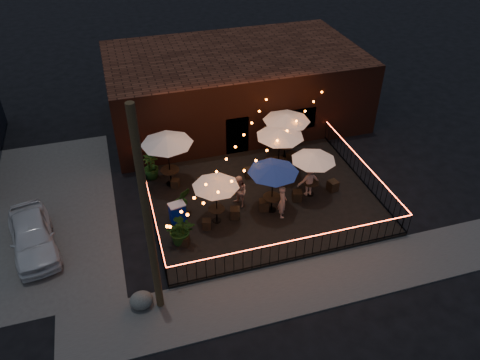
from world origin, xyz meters
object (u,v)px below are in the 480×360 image
(cafe_table_0, at_px, (216,184))
(cafe_table_4, at_px, (314,158))
(utility_pole, at_px, (148,220))
(cafe_table_2, at_px, (273,169))
(cooler, at_px, (177,212))
(cafe_table_1, at_px, (167,140))
(cafe_table_3, at_px, (280,134))
(cafe_table_5, at_px, (287,118))
(boulder, at_px, (141,300))

(cafe_table_0, height_order, cafe_table_4, cafe_table_4)
(utility_pole, height_order, cafe_table_2, utility_pole)
(utility_pole, bearing_deg, cooler, 71.14)
(cooler, bearing_deg, cafe_table_4, -9.35)
(cafe_table_4, xyz_separation_m, cooler, (-6.18, -0.07, -1.57))
(utility_pole, bearing_deg, cafe_table_1, 76.92)
(cafe_table_2, height_order, cafe_table_4, cafe_table_2)
(cafe_table_4, bearing_deg, utility_pole, -150.81)
(cafe_table_3, height_order, cooler, cafe_table_3)
(cafe_table_2, bearing_deg, utility_pole, -146.23)
(cafe_table_0, relative_size, cafe_table_3, 0.99)
(cafe_table_4, relative_size, cafe_table_5, 0.72)
(utility_pole, relative_size, cafe_table_3, 3.09)
(cafe_table_2, xyz_separation_m, boulder, (-6.15, -3.57, -2.01))
(cafe_table_3, bearing_deg, cafe_table_0, -145.92)
(cafe_table_3, xyz_separation_m, cafe_table_4, (0.84, -1.95, -0.26))
(utility_pole, distance_m, cafe_table_1, 7.22)
(cafe_table_3, distance_m, cooler, 5.99)
(cooler, relative_size, boulder, 1.03)
(cafe_table_2, distance_m, cafe_table_4, 2.17)
(cafe_table_2, bearing_deg, cooler, 173.15)
(cooler, distance_m, boulder, 4.56)
(cafe_table_2, xyz_separation_m, cafe_table_4, (2.09, 0.56, -0.17))
(cafe_table_0, distance_m, cafe_table_5, 5.87)
(cafe_table_2, distance_m, boulder, 7.39)
(utility_pole, xyz_separation_m, cafe_table_4, (7.60, 4.25, -1.83))
(cafe_table_1, xyz_separation_m, cafe_table_4, (6.00, -2.64, -0.39))
(cafe_table_3, height_order, cafe_table_5, cafe_table_5)
(cafe_table_4, height_order, boulder, cafe_table_4)
(cafe_table_0, xyz_separation_m, boulder, (-3.66, -3.56, -1.80))
(cafe_table_1, distance_m, boulder, 7.47)
(cooler, bearing_deg, cafe_table_5, 17.80)
(utility_pole, height_order, boulder, utility_pole)
(boulder, bearing_deg, cafe_table_1, 71.74)
(utility_pole, relative_size, cafe_table_1, 3.00)
(cafe_table_1, height_order, cafe_table_5, cafe_table_1)
(cafe_table_2, relative_size, cafe_table_5, 0.86)
(cafe_table_4, bearing_deg, boulder, -153.37)
(utility_pole, relative_size, boulder, 9.25)
(utility_pole, distance_m, cafe_table_2, 6.84)
(cafe_table_0, height_order, cooler, cafe_table_0)
(cafe_table_4, bearing_deg, cafe_table_5, 91.08)
(cafe_table_0, distance_m, cafe_table_1, 3.54)
(cafe_table_5, bearing_deg, cafe_table_0, -140.50)
(utility_pole, bearing_deg, cafe_table_0, 50.55)
(cafe_table_1, distance_m, cafe_table_4, 6.57)
(cafe_table_5, bearing_deg, cafe_table_4, -88.92)
(cafe_table_3, relative_size, cooler, 2.89)
(utility_pole, distance_m, cafe_table_0, 5.11)
(cafe_table_3, distance_m, boulder, 9.80)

